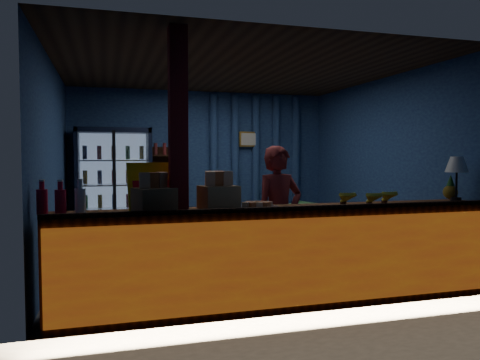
% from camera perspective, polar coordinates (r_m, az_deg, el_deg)
% --- Properties ---
extents(ground, '(4.60, 4.60, 0.00)m').
position_cam_1_polar(ground, '(6.50, -0.66, -9.91)').
color(ground, '#515154').
rests_on(ground, ground).
extents(room_walls, '(4.60, 4.60, 4.60)m').
position_cam_1_polar(room_walls, '(6.33, -0.67, 4.07)').
color(room_walls, navy).
rests_on(room_walls, ground).
extents(counter, '(4.40, 0.57, 0.99)m').
position_cam_1_polar(counter, '(4.62, 5.72, -9.18)').
color(counter, brown).
rests_on(counter, ground).
extents(support_post, '(0.16, 0.16, 2.60)m').
position_cam_1_polar(support_post, '(4.25, -7.52, 0.94)').
color(support_post, maroon).
rests_on(support_post, ground).
extents(beverage_cooler, '(1.20, 0.62, 1.90)m').
position_cam_1_polar(beverage_cooler, '(8.04, -15.11, -0.79)').
color(beverage_cooler, black).
rests_on(beverage_cooler, ground).
extents(bottle_shelf, '(0.50, 0.28, 1.60)m').
position_cam_1_polar(bottle_shelf, '(8.25, -9.19, -1.60)').
color(bottle_shelf, '#361D11').
rests_on(bottle_shelf, ground).
extents(curtain_folds, '(1.74, 0.14, 2.50)m').
position_cam_1_polar(curtain_folds, '(8.67, 1.94, 2.00)').
color(curtain_folds, navy).
rests_on(curtain_folds, room_walls).
extents(framed_picture, '(0.36, 0.04, 0.28)m').
position_cam_1_polar(framed_picture, '(8.59, 1.08, 5.00)').
color(framed_picture, gold).
rests_on(framed_picture, room_walls).
extents(shopkeeper, '(0.63, 0.49, 1.56)m').
position_cam_1_polar(shopkeeper, '(5.16, 4.77, -4.49)').
color(shopkeeper, maroon).
rests_on(shopkeeper, ground).
extents(green_chair, '(0.88, 0.89, 0.67)m').
position_cam_1_polar(green_chair, '(8.07, 6.18, -4.95)').
color(green_chair, '#53A552').
rests_on(green_chair, ground).
extents(side_table, '(0.56, 0.43, 0.58)m').
position_cam_1_polar(side_table, '(8.15, 2.37, -5.52)').
color(side_table, '#361D11').
rests_on(side_table, ground).
extents(yellow_sign, '(0.56, 0.22, 0.44)m').
position_cam_1_polar(yellow_sign, '(4.41, -10.08, -0.71)').
color(yellow_sign, yellow).
rests_on(yellow_sign, counter).
extents(soda_bottles, '(0.40, 0.17, 0.30)m').
position_cam_1_polar(soda_bottles, '(4.26, -20.98, -2.31)').
color(soda_bottles, '#B50C26').
rests_on(soda_bottles, counter).
extents(snack_box_left, '(0.40, 0.36, 0.35)m').
position_cam_1_polar(snack_box_left, '(4.20, -10.42, -2.18)').
color(snack_box_left, '#9A744A').
rests_on(snack_box_left, counter).
extents(snack_box_centre, '(0.38, 0.33, 0.35)m').
position_cam_1_polar(snack_box_centre, '(4.40, -2.62, -1.89)').
color(snack_box_centre, '#9A744A').
rests_on(snack_box_centre, counter).
extents(pastry_tray, '(0.40, 0.40, 0.07)m').
position_cam_1_polar(pastry_tray, '(4.41, 2.16, -3.23)').
color(pastry_tray, silver).
rests_on(pastry_tray, counter).
extents(banana_bunches, '(0.69, 0.28, 0.15)m').
position_cam_1_polar(banana_bunches, '(4.91, 15.31, -2.08)').
color(banana_bunches, yellow).
rests_on(banana_bunches, counter).
extents(table_lamp, '(0.25, 0.25, 0.49)m').
position_cam_1_polar(table_lamp, '(5.69, 24.92, 1.54)').
color(table_lamp, black).
rests_on(table_lamp, counter).
extents(pineapple, '(0.16, 0.16, 0.28)m').
position_cam_1_polar(pineapple, '(5.77, 24.27, -1.10)').
color(pineapple, olive).
rests_on(pineapple, counter).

